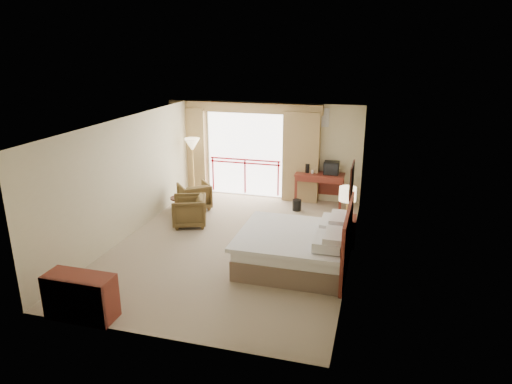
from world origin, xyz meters
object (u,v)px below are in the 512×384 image
(table_lamp, at_px, (348,195))
(desk, at_px, (320,180))
(bed, at_px, (297,248))
(armchair_near, at_px, (190,225))
(floor_lamp, at_px, (192,147))
(tv, at_px, (331,168))
(wastebasket, at_px, (297,205))
(nightstand, at_px, (345,231))
(side_table, at_px, (180,203))
(dresser, at_px, (81,297))
(armchair_far, at_px, (195,208))

(table_lamp, relative_size, desk, 0.49)
(bed, relative_size, desk, 1.61)
(armchair_near, bearing_deg, table_lamp, 68.62)
(floor_lamp, bearing_deg, armchair_near, -70.02)
(table_lamp, relative_size, tv, 1.64)
(bed, height_order, desk, bed)
(bed, bearing_deg, desk, 91.35)
(bed, distance_m, wastebasket, 3.18)
(desk, xyz_separation_m, wastebasket, (-0.49, -0.77, -0.52))
(bed, relative_size, floor_lamp, 1.24)
(nightstand, distance_m, side_table, 4.28)
(bed, distance_m, desk, 3.90)
(side_table, bearing_deg, dresser, -84.97)
(bed, relative_size, nightstand, 3.36)
(wastebasket, distance_m, armchair_far, 2.74)
(nightstand, distance_m, armchair_far, 4.29)
(bed, height_order, tv, tv)
(bed, xyz_separation_m, dresser, (-2.98, -2.73, -0.00))
(side_table, relative_size, floor_lamp, 0.29)
(tv, distance_m, dresser, 7.33)
(desk, xyz_separation_m, armchair_far, (-3.15, -1.36, -0.67))
(armchair_far, distance_m, floor_lamp, 1.78)
(tv, relative_size, side_table, 0.79)
(tv, height_order, armchair_far, tv)
(nightstand, bearing_deg, tv, 101.93)
(tv, bearing_deg, bed, -110.38)
(tv, xyz_separation_m, side_table, (-3.60, -1.93, -0.70))
(bed, xyz_separation_m, desk, (-0.09, 3.89, 0.30))
(armchair_near, height_order, floor_lamp, floor_lamp)
(nightstand, relative_size, wastebasket, 2.14)
(tv, distance_m, side_table, 4.14)
(wastebasket, relative_size, dresser, 0.26)
(desk, relative_size, floor_lamp, 0.77)
(wastebasket, relative_size, floor_lamp, 0.17)
(side_table, bearing_deg, floor_lamp, 99.38)
(nightstand, relative_size, floor_lamp, 0.37)
(tv, bearing_deg, floor_lamp, 168.47)
(tv, bearing_deg, armchair_far, -176.75)
(tv, bearing_deg, side_table, -169.12)
(armchair_near, bearing_deg, nightstand, 67.85)
(tv, xyz_separation_m, armchair_far, (-3.45, -1.29, -1.04))
(table_lamp, xyz_separation_m, desk, (-0.93, 2.57, -0.46))
(bed, height_order, armchair_far, bed)
(tv, distance_m, wastebasket, 1.38)
(table_lamp, height_order, dresser, table_lamp)
(desk, distance_m, side_table, 3.87)
(nightstand, relative_size, armchair_near, 0.79)
(table_lamp, relative_size, side_table, 1.29)
(table_lamp, xyz_separation_m, armchair_near, (-3.74, 0.08, -1.14))
(desk, relative_size, tv, 3.35)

